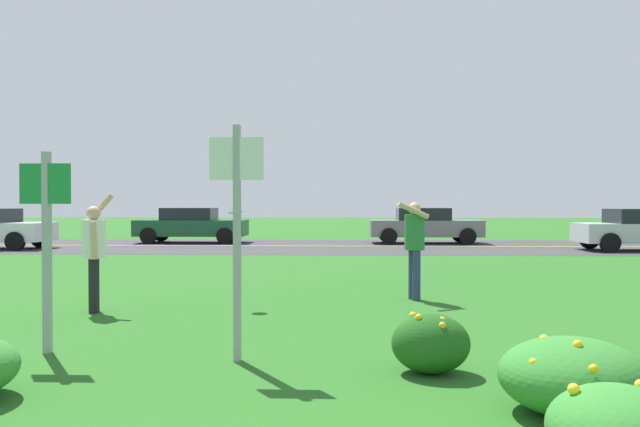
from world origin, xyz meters
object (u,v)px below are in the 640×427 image
object	(u,v)px
person_catcher_green_shirt	(414,241)
frisbee_pale_blue	(235,212)
person_thrower_white_shirt	(94,248)
car_gray_center_right	(425,225)
car_dark_green_center_left	(191,225)
sign_post_by_roadside	(237,218)
sign_post_near_path	(46,230)

from	to	relation	value
person_catcher_green_shirt	frisbee_pale_blue	size ratio (longest dim) A/B	6.99
person_thrower_white_shirt	car_gray_center_right	distance (m)	18.08
frisbee_pale_blue	car_dark_green_center_left	xyz separation A→B (m)	(-4.64, 15.92, -0.76)
sign_post_by_roadside	frisbee_pale_blue	distance (m)	3.64
person_catcher_green_shirt	car_dark_green_center_left	size ratio (longest dim) A/B	0.37
sign_post_near_path	car_dark_green_center_left	size ratio (longest dim) A/B	0.49
person_thrower_white_shirt	frisbee_pale_blue	xyz separation A→B (m)	(2.02, 0.74, 0.53)
sign_post_by_roadside	person_thrower_white_shirt	size ratio (longest dim) A/B	1.36
sign_post_by_roadside	car_dark_green_center_left	bearing A→B (deg)	105.17
person_thrower_white_shirt	sign_post_near_path	bearing A→B (deg)	-78.66
sign_post_near_path	person_catcher_green_shirt	distance (m)	6.00
frisbee_pale_blue	sign_post_by_roadside	bearing A→B (deg)	-79.81
car_dark_green_center_left	sign_post_near_path	bearing A→B (deg)	-80.71
person_catcher_green_shirt	frisbee_pale_blue	bearing A→B (deg)	-166.62
frisbee_pale_blue	car_dark_green_center_left	distance (m)	16.60
person_thrower_white_shirt	frisbee_pale_blue	bearing A→B (deg)	20.11
sign_post_by_roadside	person_thrower_white_shirt	xyz separation A→B (m)	(-2.66, 2.85, -0.53)
sign_post_near_path	car_gray_center_right	world-z (taller)	sign_post_near_path
frisbee_pale_blue	car_dark_green_center_left	world-z (taller)	frisbee_pale_blue
sign_post_by_roadside	person_catcher_green_shirt	bearing A→B (deg)	61.82
sign_post_near_path	person_catcher_green_shirt	bearing A→B (deg)	42.18
frisbee_pale_blue	car_gray_center_right	bearing A→B (deg)	72.51
person_catcher_green_shirt	car_dark_green_center_left	bearing A→B (deg)	116.49
frisbee_pale_blue	car_gray_center_right	world-z (taller)	frisbee_pale_blue
sign_post_by_roadside	car_gray_center_right	xyz separation A→B (m)	(4.37, 19.50, -0.75)
sign_post_near_path	person_thrower_white_shirt	world-z (taller)	sign_post_near_path
sign_post_by_roadside	frisbee_pale_blue	world-z (taller)	sign_post_by_roadside
person_thrower_white_shirt	car_dark_green_center_left	xyz separation A→B (m)	(-2.63, 16.65, -0.22)
person_catcher_green_shirt	car_gray_center_right	distance (m)	15.36
sign_post_by_roadside	car_dark_green_center_left	xyz separation A→B (m)	(-5.29, 19.50, -0.75)
person_catcher_green_shirt	frisbee_pale_blue	world-z (taller)	person_catcher_green_shirt
person_thrower_white_shirt	car_dark_green_center_left	distance (m)	16.86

